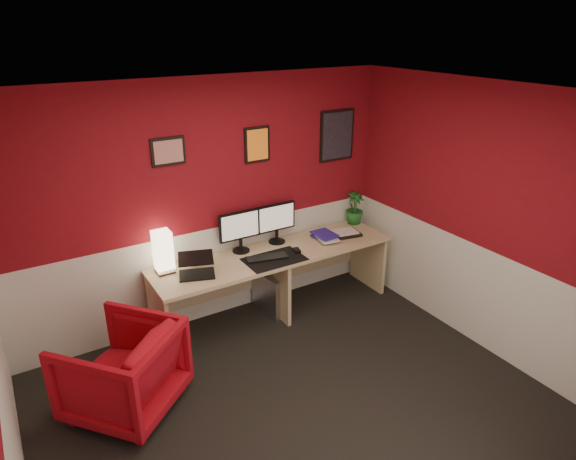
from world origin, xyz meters
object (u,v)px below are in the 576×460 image
object	(u,v)px
laptop	(196,265)
monitor_right	(277,217)
desk	(275,284)
armchair	(123,370)
monitor_left	(240,225)
potted_plant	(354,208)
shoji_lamp	(163,253)
pc_tower	(271,292)
zen_tray	(343,234)

from	to	relation	value
laptop	monitor_right	world-z (taller)	monitor_right
desk	armchair	bearing A→B (deg)	-161.28
monitor_left	potted_plant	distance (m)	1.49
desk	shoji_lamp	bearing A→B (deg)	170.72
desk	monitor_left	xyz separation A→B (m)	(-0.28, 0.22, 0.66)
desk	monitor_right	distance (m)	0.71
pc_tower	monitor_left	bearing A→B (deg)	148.54
laptop	monitor_left	bearing A→B (deg)	43.40
shoji_lamp	zen_tray	world-z (taller)	shoji_lamp
monitor_left	monitor_right	world-z (taller)	same
monitor_left	pc_tower	xyz separation A→B (m)	(0.28, -0.13, -0.80)
monitor_right	pc_tower	size ratio (longest dim) A/B	1.29
monitor_left	potted_plant	xyz separation A→B (m)	(1.49, 0.00, -0.10)
zen_tray	armchair	size ratio (longest dim) A/B	0.43
desk	shoji_lamp	world-z (taller)	shoji_lamp
shoji_lamp	monitor_right	distance (m)	1.27
armchair	monitor_left	bearing A→B (deg)	168.49
laptop	pc_tower	bearing A→B (deg)	28.20
monitor_right	potted_plant	world-z (taller)	monitor_right
zen_tray	potted_plant	bearing A→B (deg)	34.53
zen_tray	laptop	bearing A→B (deg)	-178.51
zen_tray	armchair	xyz separation A→B (m)	(-2.65, -0.60, -0.37)
desk	zen_tray	size ratio (longest dim) A/B	7.43
potted_plant	armchair	xyz separation A→B (m)	(-2.97, -0.81, -0.55)
laptop	monitor_left	distance (m)	0.67
armchair	pc_tower	bearing A→B (deg)	160.93
pc_tower	monitor_right	bearing A→B (deg)	34.12
zen_tray	potted_plant	distance (m)	0.42
potted_plant	pc_tower	distance (m)	1.40
monitor_right	zen_tray	world-z (taller)	monitor_right
zen_tray	pc_tower	distance (m)	1.04
potted_plant	monitor_right	bearing A→B (deg)	179.88
monitor_left	armchair	world-z (taller)	monitor_left
desk	monitor_right	xyz separation A→B (m)	(0.15, 0.22, 0.66)
desk	laptop	size ratio (longest dim) A/B	7.88
laptop	armchair	bearing A→B (deg)	-128.57
armchair	zen_tray	bearing A→B (deg)	152.36
laptop	monitor_right	bearing A→B (deg)	34.11
shoji_lamp	pc_tower	world-z (taller)	shoji_lamp
desk	armchair	distance (m)	1.86
monitor_left	armchair	xyz separation A→B (m)	(-1.48, -0.81, -0.65)
laptop	monitor_left	world-z (taller)	monitor_left
shoji_lamp	zen_tray	xyz separation A→B (m)	(2.00, -0.18, -0.18)
pc_tower	zen_tray	bearing A→B (deg)	-11.77
monitor_left	armchair	size ratio (longest dim) A/B	0.71
desk	shoji_lamp	distance (m)	1.26
monitor_left	pc_tower	world-z (taller)	monitor_left
monitor_left	monitor_right	bearing A→B (deg)	0.60
potted_plant	pc_tower	world-z (taller)	potted_plant
shoji_lamp	zen_tray	size ratio (longest dim) A/B	1.14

